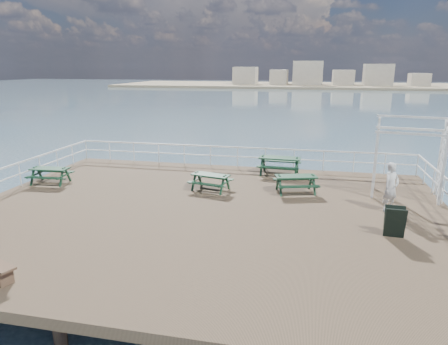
% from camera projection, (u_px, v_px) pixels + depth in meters
% --- Properties ---
extents(ground, '(18.00, 14.00, 0.30)m').
position_uv_depth(ground, '(204.00, 215.00, 14.82)').
color(ground, brown).
rests_on(ground, ground).
extents(sea_backdrop, '(300.00, 300.00, 9.20)m').
position_uv_depth(sea_backdrop, '(338.00, 83.00, 138.92)').
color(sea_backdrop, '#395060').
rests_on(sea_backdrop, ground).
extents(railing, '(17.77, 13.76, 1.10)m').
position_uv_depth(railing, '(218.00, 171.00, 17.00)').
color(railing, silver).
rests_on(railing, ground).
extents(picnic_table_a, '(1.77, 1.47, 0.81)m').
position_uv_depth(picnic_table_a, '(50.00, 172.00, 18.14)').
color(picnic_table_a, '#14371F').
rests_on(picnic_table_a, ground).
extents(picnic_table_b, '(2.09, 1.72, 0.98)m').
position_uv_depth(picnic_table_b, '(280.00, 162.00, 19.63)').
color(picnic_table_b, '#14371F').
rests_on(picnic_table_b, ground).
extents(picnic_table_c, '(2.03, 1.80, 0.83)m').
position_uv_depth(picnic_table_c, '(296.00, 180.00, 16.82)').
color(picnic_table_c, '#14371F').
rests_on(picnic_table_c, ground).
extents(picnic_table_d, '(1.87, 1.63, 0.79)m').
position_uv_depth(picnic_table_d, '(211.00, 179.00, 17.17)').
color(picnic_table_d, '#14371F').
rests_on(picnic_table_d, ground).
extents(trellis_arbor, '(2.85, 1.84, 3.30)m').
position_uv_depth(trellis_arbor, '(408.00, 162.00, 16.09)').
color(trellis_arbor, silver).
rests_on(trellis_arbor, ground).
extents(sandwich_board, '(0.64, 0.49, 1.00)m').
position_uv_depth(sandwich_board, '(395.00, 222.00, 12.42)').
color(sandwich_board, black).
rests_on(sandwich_board, ground).
extents(person, '(0.80, 0.77, 1.84)m').
position_uv_depth(person, '(391.00, 187.00, 14.53)').
color(person, silver).
rests_on(person, ground).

